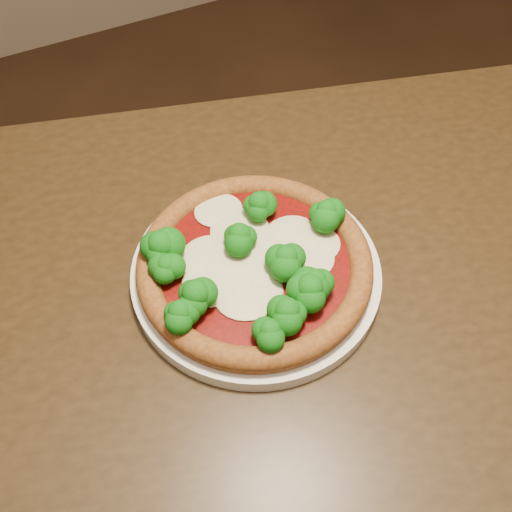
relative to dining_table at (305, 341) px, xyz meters
name	(u,v)px	position (x,y,z in m)	size (l,w,h in m)	color
floor	(354,510)	(0.10, -0.12, -0.64)	(4.00, 4.00, 0.00)	black
dining_table	(305,341)	(0.00, 0.00, 0.00)	(1.28, 1.01, 0.75)	black
plate	(256,272)	(-0.05, 0.05, 0.12)	(0.28, 0.28, 0.02)	white
pizza	(253,264)	(-0.05, 0.04, 0.15)	(0.26, 0.26, 0.06)	brown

